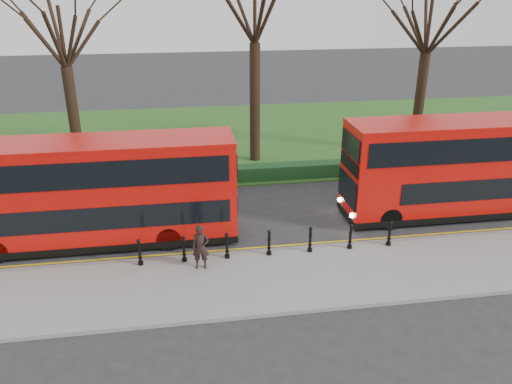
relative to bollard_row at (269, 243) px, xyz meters
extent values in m
plane|color=#28282B|center=(-0.81, 1.35, -0.65)|extent=(120.00, 120.00, 0.00)
cube|color=gray|center=(-0.81, -1.65, -0.58)|extent=(60.00, 4.00, 0.15)
cube|color=slate|center=(-0.81, 0.35, -0.58)|extent=(60.00, 0.25, 0.16)
cube|color=#26521B|center=(-0.81, 16.35, -0.62)|extent=(60.00, 18.00, 0.06)
cube|color=black|center=(-0.81, 8.15, -0.25)|extent=(60.00, 0.90, 0.80)
cube|color=yellow|center=(-0.81, 0.65, -0.64)|extent=(60.00, 0.10, 0.01)
cube|color=yellow|center=(-0.81, 0.85, -0.64)|extent=(60.00, 0.10, 0.01)
cylinder|color=black|center=(-8.81, 11.35, 2.21)|extent=(0.60, 0.60, 5.72)
cylinder|color=black|center=(1.19, 11.35, 2.73)|extent=(0.60, 0.60, 6.76)
cylinder|color=black|center=(11.19, 11.35, 2.35)|extent=(0.60, 0.60, 6.00)
cylinder|color=black|center=(-4.84, 0.00, 0.00)|extent=(0.15, 0.15, 1.00)
cylinder|color=black|center=(-3.23, 0.00, 0.00)|extent=(0.15, 0.15, 1.00)
cylinder|color=black|center=(-1.61, 0.00, 0.00)|extent=(0.15, 0.15, 1.00)
cylinder|color=black|center=(0.00, 0.00, 0.00)|extent=(0.15, 0.15, 1.00)
cylinder|color=black|center=(1.61, 0.00, 0.00)|extent=(0.15, 0.15, 1.00)
cylinder|color=black|center=(3.23, 0.00, 0.00)|extent=(0.15, 0.15, 1.00)
cylinder|color=black|center=(4.84, 0.00, 0.00)|extent=(0.15, 0.15, 1.00)
cube|color=#BF0E09|center=(-6.44, 2.33, 1.67)|extent=(10.73, 2.44, 3.95)
cube|color=black|center=(-6.44, 2.33, -0.36)|extent=(10.75, 2.46, 0.29)
cube|color=black|center=(-5.65, 1.10, 0.96)|extent=(8.59, 0.04, 0.93)
cube|color=black|center=(-6.44, 1.10, 2.72)|extent=(10.15, 0.04, 1.02)
cylinder|color=black|center=(-10.24, 3.40, -0.16)|extent=(0.98, 0.29, 0.98)
cylinder|color=black|center=(-3.80, 1.26, -0.16)|extent=(0.98, 0.29, 0.98)
cylinder|color=black|center=(-3.80, 3.40, -0.16)|extent=(0.98, 0.29, 0.98)
cube|color=#BF0E09|center=(9.41, 2.69, 1.70)|extent=(10.91, 2.48, 4.02)
cube|color=black|center=(9.41, 2.69, -0.35)|extent=(10.93, 2.50, 0.30)
cube|color=black|center=(10.20, 1.44, 0.99)|extent=(8.72, 0.04, 0.94)
cube|color=black|center=(9.41, 1.44, 2.77)|extent=(10.31, 0.04, 1.04)
cube|color=black|center=(3.94, 2.69, 2.03)|extent=(0.06, 2.18, 0.55)
cylinder|color=black|center=(5.54, 1.60, -0.15)|extent=(0.99, 0.30, 0.99)
cylinder|color=black|center=(5.54, 3.78, -0.15)|extent=(0.99, 0.30, 0.99)
cylinder|color=black|center=(12.09, 3.78, -0.15)|extent=(0.99, 0.30, 0.99)
imported|color=black|center=(-2.61, -0.55, 0.34)|extent=(0.65, 0.47, 1.69)
camera|label=1|loc=(-3.06, -16.46, 9.21)|focal=35.00mm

